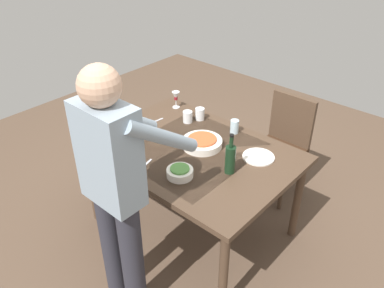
{
  "coord_description": "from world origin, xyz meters",
  "views": [
    {
      "loc": [
        -1.61,
        1.82,
        2.35
      ],
      "look_at": [
        0.0,
        0.0,
        0.81
      ],
      "focal_mm": 36.7,
      "sensor_mm": 36.0,
      "label": 1
    }
  ],
  "objects_px": {
    "dinner_plate_near": "(258,157)",
    "chair_near": "(284,140)",
    "serving_bowl_pasta": "(202,142)",
    "dinner_plate_far": "(127,141)",
    "person_server": "(116,185)",
    "wine_bottle": "(230,158)",
    "wine_glass_left": "(176,97)",
    "water_cup_near_left": "(188,117)",
    "water_cup_near_right": "(200,114)",
    "dining_table": "(192,157)",
    "water_cup_far_left": "(234,127)",
    "side_bowl_salad": "(180,172)"
  },
  "relations": [
    {
      "from": "water_cup_far_left",
      "to": "dinner_plate_near",
      "type": "bearing_deg",
      "value": 153.56
    },
    {
      "from": "dining_table",
      "to": "side_bowl_salad",
      "type": "height_order",
      "value": "side_bowl_salad"
    },
    {
      "from": "water_cup_far_left",
      "to": "dinner_plate_near",
      "type": "distance_m",
      "value": 0.38
    },
    {
      "from": "person_server",
      "to": "wine_bottle",
      "type": "height_order",
      "value": "person_server"
    },
    {
      "from": "wine_bottle",
      "to": "water_cup_near_left",
      "type": "bearing_deg",
      "value": -25.73
    },
    {
      "from": "wine_bottle",
      "to": "serving_bowl_pasta",
      "type": "distance_m",
      "value": 0.38
    },
    {
      "from": "wine_glass_left",
      "to": "dinner_plate_far",
      "type": "relative_size",
      "value": 0.66
    },
    {
      "from": "water_cup_near_left",
      "to": "water_cup_far_left",
      "type": "relative_size",
      "value": 0.88
    },
    {
      "from": "chair_near",
      "to": "serving_bowl_pasta",
      "type": "xyz_separation_m",
      "value": [
        0.24,
        0.83,
        0.26
      ]
    },
    {
      "from": "wine_glass_left",
      "to": "serving_bowl_pasta",
      "type": "distance_m",
      "value": 0.68
    },
    {
      "from": "serving_bowl_pasta",
      "to": "dinner_plate_far",
      "type": "bearing_deg",
      "value": 35.38
    },
    {
      "from": "water_cup_near_right",
      "to": "serving_bowl_pasta",
      "type": "xyz_separation_m",
      "value": [
        -0.29,
        0.31,
        -0.02
      ]
    },
    {
      "from": "person_server",
      "to": "dinner_plate_far",
      "type": "distance_m",
      "value": 0.82
    },
    {
      "from": "person_server",
      "to": "water_cup_near_left",
      "type": "relative_size",
      "value": 17.41
    },
    {
      "from": "water_cup_far_left",
      "to": "side_bowl_salad",
      "type": "relative_size",
      "value": 0.61
    },
    {
      "from": "person_server",
      "to": "serving_bowl_pasta",
      "type": "distance_m",
      "value": 0.91
    },
    {
      "from": "side_bowl_salad",
      "to": "person_server",
      "type": "bearing_deg",
      "value": 87.44
    },
    {
      "from": "dinner_plate_near",
      "to": "chair_near",
      "type": "bearing_deg",
      "value": -76.98
    },
    {
      "from": "serving_bowl_pasta",
      "to": "dinner_plate_far",
      "type": "xyz_separation_m",
      "value": [
        0.47,
        0.33,
        -0.03
      ]
    },
    {
      "from": "wine_bottle",
      "to": "person_server",
      "type": "bearing_deg",
      "value": 72.42
    },
    {
      "from": "chair_near",
      "to": "wine_glass_left",
      "type": "distance_m",
      "value": 1.02
    },
    {
      "from": "wine_bottle",
      "to": "water_cup_near_left",
      "type": "relative_size",
      "value": 3.05
    },
    {
      "from": "wine_glass_left",
      "to": "serving_bowl_pasta",
      "type": "relative_size",
      "value": 0.5
    },
    {
      "from": "dinner_plate_far",
      "to": "chair_near",
      "type": "bearing_deg",
      "value": -121.49
    },
    {
      "from": "dining_table",
      "to": "wine_glass_left",
      "type": "height_order",
      "value": "wine_glass_left"
    },
    {
      "from": "dinner_plate_near",
      "to": "dinner_plate_far",
      "type": "distance_m",
      "value": 1.0
    },
    {
      "from": "water_cup_near_left",
      "to": "water_cup_near_right",
      "type": "distance_m",
      "value": 0.11
    },
    {
      "from": "serving_bowl_pasta",
      "to": "wine_bottle",
      "type": "bearing_deg",
      "value": 160.55
    },
    {
      "from": "water_cup_near_right",
      "to": "side_bowl_salad",
      "type": "relative_size",
      "value": 0.56
    },
    {
      "from": "dining_table",
      "to": "water_cup_near_left",
      "type": "distance_m",
      "value": 0.44
    },
    {
      "from": "person_server",
      "to": "wine_glass_left",
      "type": "xyz_separation_m",
      "value": [
        0.69,
        -1.22,
        -0.1
      ]
    },
    {
      "from": "water_cup_near_right",
      "to": "dinner_plate_near",
      "type": "bearing_deg",
      "value": 167.24
    },
    {
      "from": "chair_near",
      "to": "dinner_plate_near",
      "type": "relative_size",
      "value": 3.96
    },
    {
      "from": "chair_near",
      "to": "dinner_plate_near",
      "type": "xyz_separation_m",
      "value": [
        -0.16,
        0.68,
        0.23
      ]
    },
    {
      "from": "wine_bottle",
      "to": "dinner_plate_far",
      "type": "xyz_separation_m",
      "value": [
        0.82,
        0.21,
        -0.1
      ]
    },
    {
      "from": "wine_glass_left",
      "to": "dinner_plate_far",
      "type": "xyz_separation_m",
      "value": [
        -0.12,
        0.67,
        -0.1
      ]
    },
    {
      "from": "water_cup_near_left",
      "to": "water_cup_far_left",
      "type": "xyz_separation_m",
      "value": [
        -0.39,
        -0.12,
        0.01
      ]
    },
    {
      "from": "chair_near",
      "to": "wine_glass_left",
      "type": "height_order",
      "value": "chair_near"
    },
    {
      "from": "chair_near",
      "to": "dinner_plate_near",
      "type": "height_order",
      "value": "chair_near"
    },
    {
      "from": "wine_bottle",
      "to": "water_cup_near_left",
      "type": "xyz_separation_m",
      "value": [
        0.68,
        -0.33,
        -0.06
      ]
    },
    {
      "from": "dining_table",
      "to": "serving_bowl_pasta",
      "type": "height_order",
      "value": "serving_bowl_pasta"
    },
    {
      "from": "chair_near",
      "to": "wine_bottle",
      "type": "relative_size",
      "value": 3.07
    },
    {
      "from": "person_server",
      "to": "dinner_plate_far",
      "type": "xyz_separation_m",
      "value": [
        0.58,
        -0.55,
        -0.2
      ]
    },
    {
      "from": "dining_table",
      "to": "chair_near",
      "type": "distance_m",
      "value": 0.97
    },
    {
      "from": "dinner_plate_far",
      "to": "serving_bowl_pasta",
      "type": "bearing_deg",
      "value": -144.62
    },
    {
      "from": "wine_glass_left",
      "to": "dinner_plate_near",
      "type": "height_order",
      "value": "wine_glass_left"
    },
    {
      "from": "water_cup_near_right",
      "to": "serving_bowl_pasta",
      "type": "height_order",
      "value": "water_cup_near_right"
    },
    {
      "from": "wine_glass_left",
      "to": "serving_bowl_pasta",
      "type": "height_order",
      "value": "wine_glass_left"
    },
    {
      "from": "wine_glass_left",
      "to": "water_cup_near_left",
      "type": "height_order",
      "value": "wine_glass_left"
    },
    {
      "from": "wine_bottle",
      "to": "water_cup_near_right",
      "type": "xyz_separation_m",
      "value": [
        0.64,
        -0.43,
        -0.06
      ]
    }
  ]
}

